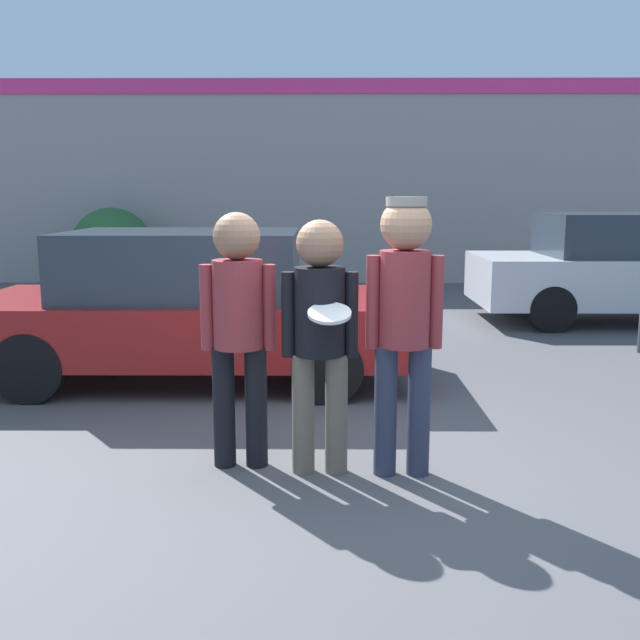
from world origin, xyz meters
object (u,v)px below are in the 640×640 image
person_left (238,318)px  shrub (112,248)px  parked_car_near (191,307)px  parked_car_far (629,268)px  person_right (404,309)px  person_middle_with_frisbee (320,326)px

person_left → shrub: 9.93m
parked_car_near → person_left: bearing=-72.0°
parked_car_far → shrub: shrub is taller
person_right → parked_car_far: 7.00m
person_right → person_middle_with_frisbee: bearing=177.0°
person_left → person_middle_with_frisbee: person_left is taller
parked_car_far → person_left: bearing=-131.5°
person_right → parked_car_near: bearing=126.8°
person_middle_with_frisbee → parked_car_far: (4.45, 5.77, -0.22)m
shrub → parked_car_far: bearing=-22.9°
person_right → parked_car_near: size_ratio=0.43×
parked_car_near → person_right: bearing=-53.2°
person_left → parked_car_far: (4.99, 5.65, -0.26)m
parked_car_near → shrub: shrub is taller
parked_car_far → person_middle_with_frisbee: bearing=-127.6°
parked_car_near → parked_car_far: parked_car_far is taller
person_right → shrub: (-4.66, 9.41, -0.33)m
parked_car_near → parked_car_far: bearing=30.1°
person_left → person_right: person_right is taller
parked_car_near → person_middle_with_frisbee: bearing=-61.9°
person_middle_with_frisbee → person_left: bearing=167.8°
parked_car_near → shrub: size_ratio=2.71×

